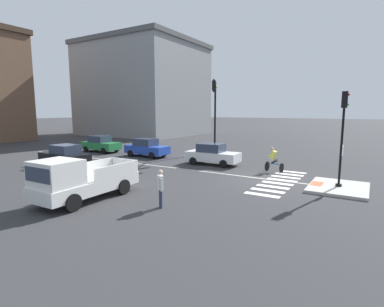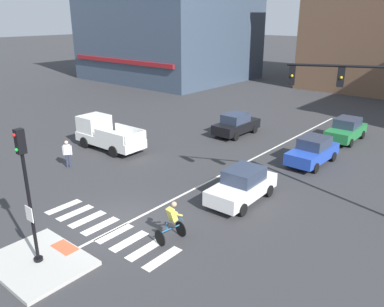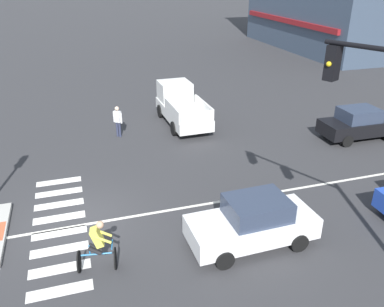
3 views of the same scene
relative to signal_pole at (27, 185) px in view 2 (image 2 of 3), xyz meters
name	(u,v)px [view 2 (image 2 of 3)]	position (x,y,z in m)	size (l,w,h in m)	color
ground_plane	(118,224)	(0.00, 3.74, -3.15)	(300.00, 300.00, 0.00)	#333335
traffic_island	(39,262)	(0.00, 0.01, -3.07)	(3.63, 2.87, 0.15)	#B2AFA8
tactile_pad_front	(65,247)	(0.00, 1.09, -2.99)	(1.10, 0.60, 0.01)	#DB5B38
signal_pole	(27,185)	(0.00, 0.00, 0.00)	(0.44, 0.38, 4.98)	black
crosswalk_stripe_a	(64,207)	(-3.25, 3.14, -3.14)	(0.44, 1.80, 0.01)	silver
crosswalk_stripe_b	(75,213)	(-2.32, 3.14, -3.14)	(0.44, 1.80, 0.01)	silver
crosswalk_stripe_c	(87,219)	(-1.39, 3.14, -3.14)	(0.44, 1.80, 0.01)	silver
crosswalk_stripe_d	(100,226)	(-0.46, 3.14, -3.14)	(0.44, 1.80, 0.01)	silver
crosswalk_stripe_e	(114,233)	(0.46, 3.14, -3.14)	(0.44, 1.80, 0.01)	silver
crosswalk_stripe_f	(129,241)	(1.39, 3.14, -3.14)	(0.44, 1.80, 0.01)	silver
crosswalk_stripe_g	(145,249)	(2.32, 3.14, -3.14)	(0.44, 1.80, 0.01)	silver
crosswalk_stripe_h	(163,258)	(3.25, 3.14, -3.14)	(0.44, 1.80, 0.01)	silver
lane_centre_line	(246,162)	(0.23, 13.74, -3.14)	(0.14, 28.00, 0.01)	silver
traffic_light_mast	(367,112)	(7.44, 11.29, 1.60)	(4.56, 2.32, 6.86)	black
building_corner_left	(169,14)	(-26.64, 35.84, 5.48)	(20.57, 18.38, 17.21)	#3D4C60
car_green_eastbound_distant	(346,130)	(3.34, 22.07, -2.33)	(1.85, 4.10, 1.64)	#237A3D
car_white_eastbound_mid	(242,185)	(2.88, 9.12, -2.33)	(1.93, 4.14, 1.64)	white
car_black_westbound_distant	(236,124)	(-3.53, 18.20, -2.33)	(1.90, 4.13, 1.64)	black
car_blue_eastbound_far	(313,151)	(3.42, 16.12, -2.33)	(1.92, 4.14, 1.64)	#2347B7
pickup_truck_white_cross_left	(105,134)	(-8.66, 9.97, -2.17)	(5.14, 2.14, 2.08)	white
cyclist	(172,221)	(2.66, 4.30, -2.27)	(0.83, 1.18, 1.68)	black
pedestrian_at_curb_left	(67,152)	(-7.45, 6.23, -2.16)	(0.41, 0.42, 1.67)	#2D334C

